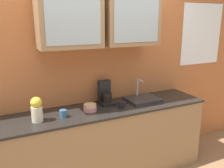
{
  "coord_description": "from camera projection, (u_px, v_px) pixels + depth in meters",
  "views": [
    {
      "loc": [
        -1.11,
        -2.47,
        1.94
      ],
      "look_at": [
        0.08,
        0.0,
        1.2
      ],
      "focal_mm": 39.04,
      "sensor_mm": 36.0,
      "label": 1
    }
  ],
  "objects": [
    {
      "name": "back_wall_unit",
      "position": [
        96.0,
        63.0,
        3.02
      ],
      "size": [
        5.08,
        0.46,
        2.55
      ],
      "color": "#B76638",
      "rests_on": "ground_plane"
    },
    {
      "name": "counter",
      "position": [
        106.0,
        143.0,
        3.0
      ],
      "size": [
        2.56,
        0.59,
        0.92
      ],
      "color": "#93704C",
      "rests_on": "ground_plane"
    },
    {
      "name": "sink_faucet",
      "position": [
        143.0,
        99.0,
        3.15
      ],
      "size": [
        0.42,
        0.34,
        0.26
      ],
      "color": "#2D2D30",
      "rests_on": "counter"
    },
    {
      "name": "bowl_stack",
      "position": [
        90.0,
        108.0,
        2.78
      ],
      "size": [
        0.15,
        0.15,
        0.08
      ],
      "color": "#D87F84",
      "rests_on": "counter"
    },
    {
      "name": "vase",
      "position": [
        37.0,
        109.0,
        2.47
      ],
      "size": [
        0.11,
        0.11,
        0.26
      ],
      "color": "beige",
      "rests_on": "counter"
    },
    {
      "name": "cup_near_sink",
      "position": [
        121.0,
        105.0,
        2.88
      ],
      "size": [
        0.11,
        0.08,
        0.08
      ],
      "color": "black",
      "rests_on": "counter"
    },
    {
      "name": "cup_near_bowls",
      "position": [
        63.0,
        114.0,
        2.6
      ],
      "size": [
        0.11,
        0.08,
        0.08
      ],
      "color": "#38608C",
      "rests_on": "counter"
    },
    {
      "name": "coffee_maker",
      "position": [
        106.0,
        95.0,
        3.01
      ],
      "size": [
        0.17,
        0.2,
        0.29
      ],
      "color": "black",
      "rests_on": "counter"
    }
  ]
}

